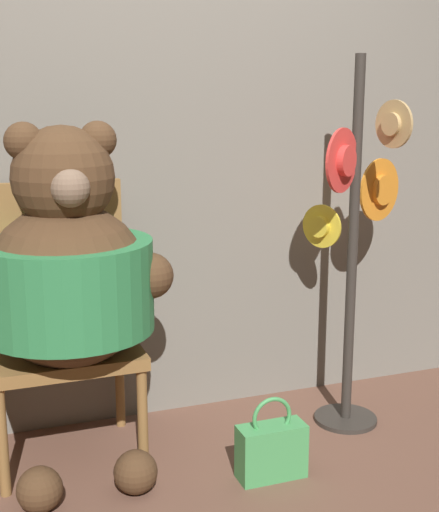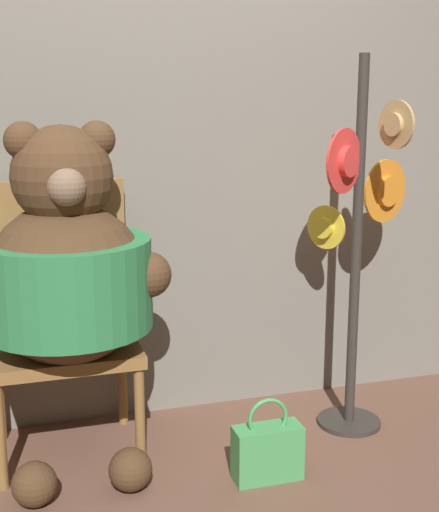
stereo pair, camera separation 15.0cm
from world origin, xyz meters
name	(u,v)px [view 1 (the left image)]	position (x,y,z in m)	size (l,w,h in m)	color
ground_plane	(200,489)	(0.00, 0.00, 0.00)	(14.00, 14.00, 0.00)	brown
wall_back	(143,141)	(0.00, 0.75, 1.24)	(8.00, 0.10, 2.48)	slate
chair	(59,315)	(-0.42, 0.51, 0.57)	(0.58, 0.47, 1.10)	olive
teddy_bear	(68,275)	(-0.40, 0.34, 0.78)	(0.77, 0.68, 1.34)	#4C331E
hat_display_rack	(354,238)	(0.80, 0.31, 0.84)	(0.51, 0.51, 1.60)	#332D28
handbag_on_ground	(271,449)	(0.28, -0.01, 0.12)	(0.26, 0.11, 0.33)	#479E56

